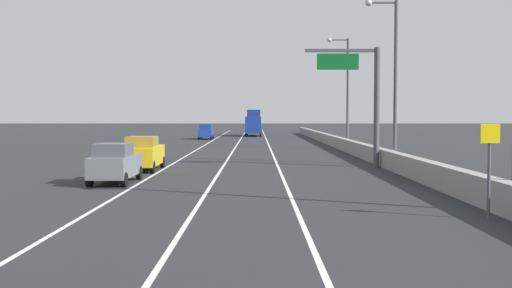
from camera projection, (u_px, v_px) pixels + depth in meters
The scene contains 14 objects.
ground_plane at pixel (255, 142), 70.10m from camera, with size 320.00×320.00×0.00m, color #26282B.
lane_stripe_left at pixel (202, 146), 61.10m from camera, with size 0.16×130.00×0.00m, color silver.
lane_stripe_center at pixel (236, 146), 61.10m from camera, with size 0.16×130.00×0.00m, color silver.
lane_stripe_right at pixel (269, 146), 61.11m from camera, with size 0.16×130.00×0.00m, color silver.
jersey_barrier_right at pixel (358, 149), 46.11m from camera, with size 0.60×120.00×1.10m, color gray.
overhead_sign_gantry at pixel (364, 92), 36.30m from camera, with size 4.68×0.36×7.50m.
speed_advisory_sign at pixel (489, 163), 18.06m from camera, with size 0.60×0.11×3.00m.
lamp_post_right_near at pixel (511, 29), 19.19m from camera, with size 2.14×0.44×10.75m.
lamp_post_right_second at pixel (391, 71), 37.69m from camera, with size 2.14×0.44×10.75m.
lamp_post_right_third at pixel (345, 86), 56.18m from camera, with size 2.14×0.44×10.75m.
car_blue_0 at pixel (205, 132), 79.15m from camera, with size 1.84×4.78×2.08m.
car_gray_1 at pixel (115, 163), 27.81m from camera, with size 1.85×4.09×1.93m.
car_yellow_2 at pixel (143, 153), 34.27m from camera, with size 1.93×4.59×2.03m.
box_truck at pixel (253, 124), 91.61m from camera, with size 2.57×8.75×4.14m.
Camera 1 is at (0.10, -6.02, 3.27)m, focal length 40.73 mm.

